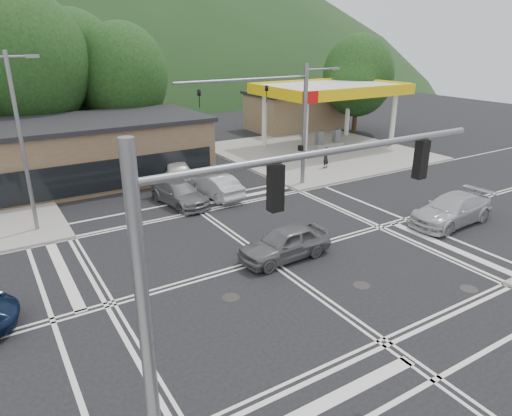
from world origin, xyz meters
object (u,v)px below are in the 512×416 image
car_grey_center (285,243)px  car_silver_east (452,210)px  car_northbound (180,193)px  pedestrian (326,158)px  car_queue_a (217,186)px  car_queue_b (172,168)px

car_grey_center → car_silver_east: car_silver_east is taller
car_northbound → pedestrian: pedestrian is taller
car_queue_a → pedestrian: size_ratio=2.75×
car_grey_center → car_queue_b: (0.26, 14.30, 0.08)m
car_queue_a → car_northbound: car_queue_a is taller
car_queue_a → car_queue_b: (-1.02, 5.00, 0.11)m
car_silver_east → car_queue_b: car_queue_b is taller
car_grey_center → pedestrian: bearing=131.4°
car_grey_center → car_northbound: (-1.24, 9.30, -0.07)m
pedestrian → car_grey_center: bearing=30.2°
car_queue_a → pedestrian: (9.95, 1.29, 0.23)m
car_grey_center → car_queue_b: car_queue_b is taller
car_northbound → pedestrian: size_ratio=2.93×
car_silver_east → pedestrian: size_ratio=3.33×
car_silver_east → car_northbound: 15.55m
car_queue_a → pedestrian: 10.03m
car_silver_east → car_queue_a: car_silver_east is taller
car_grey_center → car_silver_east: (10.14, -1.29, 0.02)m
car_silver_east → pedestrian: bearing=171.4°
car_northbound → pedestrian: bearing=-2.6°
car_silver_east → car_northbound: size_ratio=1.14×
car_grey_center → car_northbound: car_grey_center is taller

